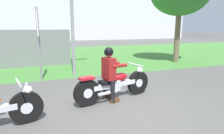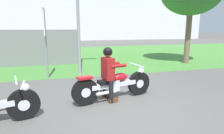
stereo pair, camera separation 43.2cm
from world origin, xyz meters
name	(u,v)px [view 2 (the right image)]	position (x,y,z in m)	size (l,w,h in m)	color
ground	(120,108)	(0.00, 0.00, 0.00)	(120.00, 120.00, 0.00)	#565451
grass_verge	(80,55)	(0.00, 9.17, 0.00)	(60.00, 12.00, 0.01)	#478438
motorcycle_lead	(114,85)	(0.03, 0.59, 0.40)	(2.26, 0.81, 0.90)	black
rider_lead	(108,70)	(-0.14, 0.55, 0.83)	(0.62, 0.54, 1.42)	black
sign_banner	(45,32)	(-1.82, 3.38, 1.72)	(0.08, 0.60, 2.60)	gray
fence_segment	(5,49)	(-3.87, 6.05, 0.90)	(7.00, 0.06, 1.80)	slate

